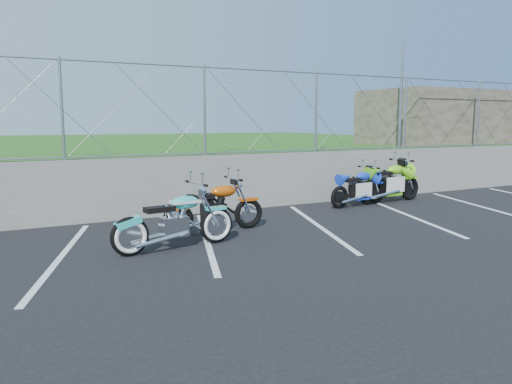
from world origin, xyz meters
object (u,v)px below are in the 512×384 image
naked_orange (216,209)px  sportbike_blue (359,189)px  cruiser_turquoise (176,223)px  sportbike_green (391,184)px

naked_orange → sportbike_blue: naked_orange is taller
cruiser_turquoise → naked_orange: cruiser_turquoise is taller
cruiser_turquoise → sportbike_blue: bearing=13.3°
naked_orange → sportbike_blue: 4.41m
naked_orange → sportbike_green: size_ratio=0.97×
cruiser_turquoise → sportbike_green: (6.41, 2.02, 0.04)m
cruiser_turquoise → naked_orange: size_ratio=1.06×
sportbike_blue → naked_orange: bearing=-173.5°
naked_orange → sportbike_green: sportbike_green is taller
sportbike_blue → sportbike_green: bearing=-3.7°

